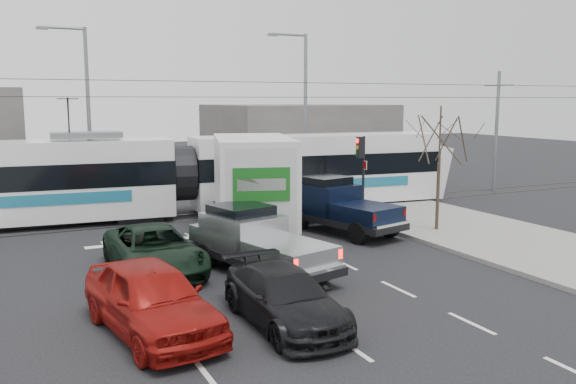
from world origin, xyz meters
name	(u,v)px	position (x,y,z in m)	size (l,w,h in m)	color
ground	(298,270)	(0.00, 0.00, 0.00)	(120.00, 120.00, 0.00)	black
sidewalk_right	(508,240)	(9.00, 0.00, 0.07)	(6.00, 60.00, 0.15)	gray
rails	(202,216)	(0.00, 10.00, 0.01)	(60.00, 1.60, 0.03)	#33302D
building_right	(297,138)	(12.00, 24.00, 2.50)	(12.00, 10.00, 5.00)	slate
bare_tree	(440,140)	(7.60, 2.50, 3.79)	(2.40, 2.40, 5.00)	#47382B
traffic_signal	(361,159)	(6.47, 6.50, 2.74)	(0.44, 0.44, 3.60)	black
street_lamp_near	(302,104)	(7.31, 14.00, 5.11)	(2.38, 0.25, 9.00)	slate
street_lamp_far	(84,105)	(-4.19, 16.00, 5.11)	(2.38, 0.25, 9.00)	slate
catenary	(200,133)	(0.00, 10.00, 3.88)	(60.00, 0.20, 7.00)	black
tram	(181,175)	(-0.77, 10.60, 1.92)	(26.68, 4.91, 5.42)	white
silver_pickup	(255,240)	(-1.29, 0.48, 1.02)	(3.24, 5.92, 2.04)	black
box_truck	(252,188)	(0.46, 4.96, 1.97)	(4.94, 8.44, 4.00)	black
navy_pickup	(338,206)	(4.01, 4.38, 1.10)	(3.16, 5.61, 2.23)	black
green_car	(155,250)	(-4.17, 1.76, 0.73)	(2.41, 5.22, 1.45)	black
red_car	(151,299)	(-5.44, -3.25, 0.85)	(2.00, 4.96, 1.69)	maroon
dark_car	(284,297)	(-2.42, -4.05, 0.67)	(1.88, 4.63, 1.34)	black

